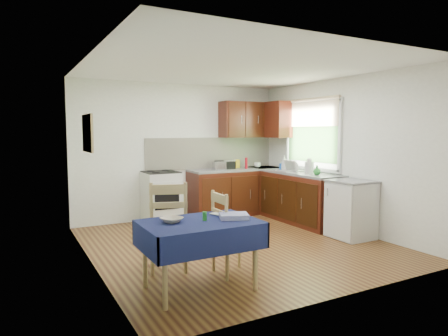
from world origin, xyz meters
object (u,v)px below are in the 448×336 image
chair_far (169,223)px  sandwich_press (225,164)px  dish_rack (290,170)px  kettle (309,166)px  dining_table (200,231)px  chair_near (230,231)px  toaster (219,166)px

chair_far → sandwich_press: sandwich_press is taller
dish_rack → kettle: 0.42m
dining_table → chair_near: bearing=39.3°
toaster → dish_rack: bearing=-23.7°
dining_table → kettle: bearing=45.1°
sandwich_press → dish_rack: (0.81, -0.98, -0.06)m
chair_near → toaster: (1.30, 2.73, 0.48)m
dining_table → kettle: 3.39m
chair_near → dish_rack: size_ratio=2.21×
sandwich_press → dish_rack: dish_rack is taller
sandwich_press → toaster: bearing=-164.9°
dish_rack → chair_near: bearing=-147.9°
dining_table → kettle: kettle is taller
chair_far → sandwich_press: bearing=-110.7°
toaster → sandwich_press: (0.21, 0.14, 0.01)m
chair_far → sandwich_press: (2.07, 2.42, 0.43)m
chair_far → chair_near: (0.56, -0.45, -0.05)m
dining_table → chair_near: 0.54m
dining_table → dish_rack: (2.79, 2.11, 0.32)m
dining_table → sandwich_press: (1.99, 3.09, 0.38)m
dining_table → dish_rack: bearing=51.5°
toaster → dish_rack: (1.02, -0.84, -0.06)m
sandwich_press → kettle: 1.65m
chair_near → kettle: (2.42, 1.49, 0.51)m
dish_rack → toaster: bearing=133.4°
chair_near → dish_rack: (2.32, 1.89, 0.42)m
chair_far → kettle: size_ratio=3.99×
toaster → chair_near: bearing=-99.7°
dining_table → dish_rack: size_ratio=2.73×
dish_rack → kettle: bearing=-82.9°
chair_far → toaster: 2.97m
dining_table → chair_far: (-0.09, 0.67, -0.05)m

